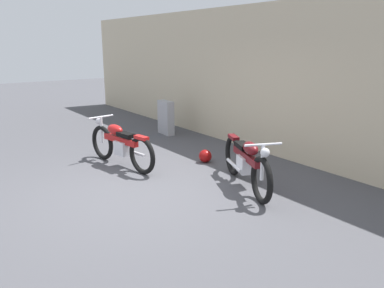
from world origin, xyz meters
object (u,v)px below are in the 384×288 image
stone_marker (166,118)px  helmet (205,156)px  motorcycle_maroon (246,162)px  motorcycle_red (120,144)px

stone_marker → helmet: size_ratio=3.38×
motorcycle_maroon → stone_marker: bearing=-170.5°
helmet → stone_marker: bearing=165.1°
motorcycle_red → motorcycle_maroon: 2.56m
helmet → motorcycle_maroon: bearing=-11.8°
stone_marker → motorcycle_maroon: size_ratio=0.46×
motorcycle_red → stone_marker: bearing=-59.3°
stone_marker → motorcycle_red: size_ratio=0.44×
stone_marker → motorcycle_maroon: 4.21m
motorcycle_red → helmet: bearing=-126.9°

